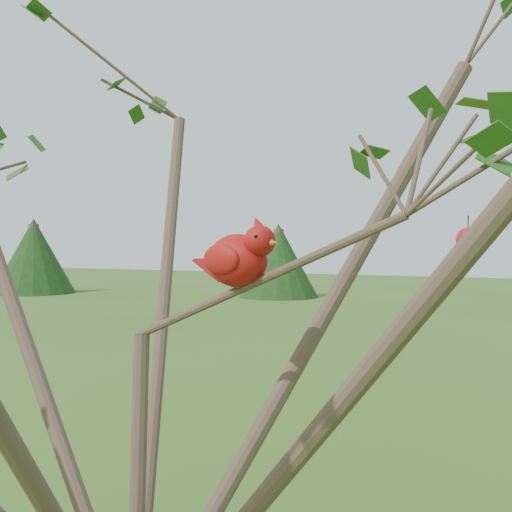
{
  "coord_description": "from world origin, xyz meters",
  "views": [
    {
      "loc": [
        0.82,
        -1.05,
        2.15
      ],
      "look_at": [
        0.25,
        0.07,
        2.13
      ],
      "focal_mm": 45.0,
      "sensor_mm": 36.0,
      "label": 1
    }
  ],
  "objects": [
    {
      "name": "crabapple_tree",
      "position": [
        0.03,
        -0.02,
        2.12
      ],
      "size": [
        2.35,
        2.05,
        2.95
      ],
      "color": "#402E22",
      "rests_on": "ground"
    },
    {
      "name": "distant_trees",
      "position": [
        -1.96,
        22.25,
        1.55
      ],
      "size": [
        40.68,
        10.72,
        3.41
      ],
      "color": "#402E22",
      "rests_on": "ground"
    },
    {
      "name": "cardinal",
      "position": [
        0.21,
        0.08,
        2.12
      ],
      "size": [
        0.22,
        0.13,
        0.16
      ],
      "rotation": [
        0.0,
        0.0,
        -0.26
      ],
      "color": "#B00F0F",
      "rests_on": "ground"
    }
  ]
}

